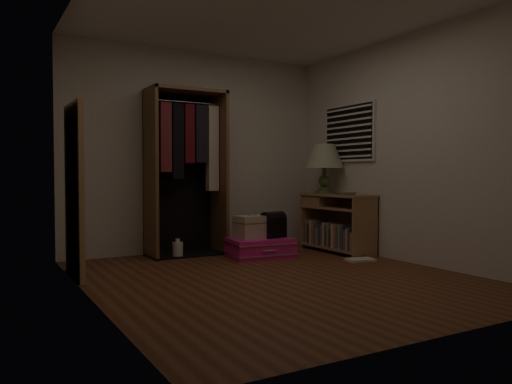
% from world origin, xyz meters
% --- Properties ---
extents(ground, '(4.00, 4.00, 0.00)m').
position_xyz_m(ground, '(0.00, 0.00, 0.00)').
color(ground, '#572D19').
rests_on(ground, ground).
extents(room_walls, '(3.52, 4.02, 2.60)m').
position_xyz_m(room_walls, '(0.08, 0.04, 1.50)').
color(room_walls, beige).
rests_on(room_walls, ground).
extents(console_bookshelf, '(0.42, 1.12, 0.75)m').
position_xyz_m(console_bookshelf, '(1.53, 1.04, 0.39)').
color(console_bookshelf, '#996E4A').
rests_on(console_bookshelf, ground).
extents(open_wardrobe, '(1.03, 0.50, 2.05)m').
position_xyz_m(open_wardrobe, '(-0.21, 1.77, 1.22)').
color(open_wardrobe, brown).
rests_on(open_wardrobe, ground).
extents(floor_mirror, '(0.06, 0.80, 1.70)m').
position_xyz_m(floor_mirror, '(-1.70, 1.00, 0.85)').
color(floor_mirror, tan).
rests_on(floor_mirror, ground).
extents(pink_suitcase, '(0.82, 0.63, 0.23)m').
position_xyz_m(pink_suitcase, '(0.46, 1.13, 0.12)').
color(pink_suitcase, '#E01B83').
rests_on(pink_suitcase, ground).
extents(train_case, '(0.43, 0.32, 0.29)m').
position_xyz_m(train_case, '(0.37, 1.16, 0.37)').
color(train_case, '#BEAA91').
rests_on(train_case, pink_suitcase).
extents(black_bag, '(0.32, 0.24, 0.32)m').
position_xyz_m(black_bag, '(0.63, 1.10, 0.40)').
color(black_bag, black).
rests_on(black_bag, pink_suitcase).
extents(table_lamp, '(0.61, 0.61, 0.66)m').
position_xyz_m(table_lamp, '(1.54, 1.28, 1.23)').
color(table_lamp, '#45572A').
rests_on(table_lamp, console_bookshelf).
extents(brass_tray, '(0.33, 0.33, 0.02)m').
position_xyz_m(brass_tray, '(1.54, 0.86, 0.76)').
color(brass_tray, '#B38545').
rests_on(brass_tray, console_bookshelf).
extents(ceramic_bowl, '(0.21, 0.21, 0.04)m').
position_xyz_m(ceramic_bowl, '(1.49, 0.71, 0.77)').
color(ceramic_bowl, '#9BBAA2').
rests_on(ceramic_bowl, console_bookshelf).
extents(white_jug, '(0.16, 0.16, 0.23)m').
position_xyz_m(white_jug, '(-0.42, 1.60, 0.10)').
color(white_jug, silver).
rests_on(white_jug, ground).
extents(floor_book, '(0.36, 0.31, 0.03)m').
position_xyz_m(floor_book, '(1.35, 0.37, 0.01)').
color(floor_book, '#EEE2C8').
rests_on(floor_book, ground).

